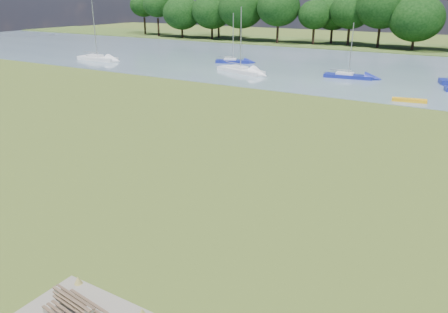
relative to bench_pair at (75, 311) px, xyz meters
The scene contains 10 objects.
ground 14.01m from the bench_pair, 90.00° to the left, with size 220.00×220.00×0.00m, color olive.
river 56.00m from the bench_pair, 90.00° to the left, with size 220.00×40.00×0.10m, color slate.
far_bank 86.00m from the bench_pair, 90.00° to the left, with size 220.00×20.00×0.40m, color #4C6626.
bench_pair is the anchor object (origin of this frame).
kayak 38.18m from the bench_pair, 84.52° to the left, with size 3.19×0.74×0.32m, color #E4A111.
tree_line 82.25m from the bench_pair, 89.15° to the left, with size 145.87×9.45×11.44m.
sailboat_1 61.28m from the bench_pair, 135.82° to the left, with size 7.08×2.14×9.62m.
sailboat_2 48.36m from the bench_pair, 113.01° to the left, with size 7.71×4.38×8.38m.
sailboat_3 56.87m from the bench_pair, 115.10° to the left, with size 5.39×3.46×7.30m.
sailboat_6 48.07m from the bench_pair, 96.24° to the left, with size 6.13×2.34×6.67m.
Camera 1 is at (9.78, -21.12, 9.86)m, focal length 35.00 mm.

